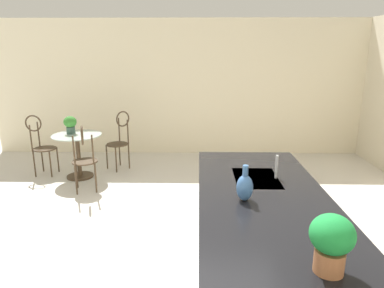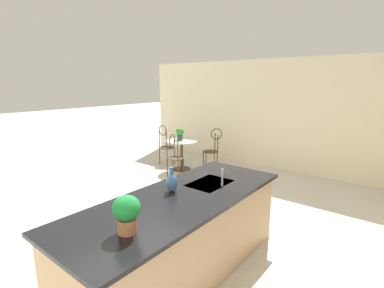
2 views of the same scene
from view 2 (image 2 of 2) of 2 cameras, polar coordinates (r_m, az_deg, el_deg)
ground_plane at (r=4.29m, az=-8.48°, el=-17.80°), size 40.00×40.00×0.00m
wall_left_window at (r=7.34m, az=16.28°, el=5.58°), size 0.12×7.80×2.70m
kitchen_island at (r=3.36m, az=-2.19°, el=-17.66°), size 2.80×1.06×0.92m
bistro_table at (r=7.05m, az=-2.09°, el=-1.67°), size 0.80×0.80×0.74m
chair_near_window at (r=6.36m, az=-3.59°, el=-2.04°), size 0.52×0.48×1.04m
chair_by_island at (r=7.55m, az=-5.35°, el=0.21°), size 0.39×0.49×1.04m
chair_toward_desk at (r=7.05m, az=4.15°, el=-0.64°), size 0.54×0.54×1.04m
sink_faucet at (r=3.43m, az=6.06°, el=-6.67°), size 0.02×0.02×0.22m
potted_plant_on_table at (r=7.08m, az=-2.45°, el=2.21°), size 0.21×0.21×0.29m
potted_plant_counter_far at (r=2.44m, az=-12.95°, el=-13.08°), size 0.23×0.23×0.32m
vase_on_counter at (r=3.26m, az=-4.07°, el=-7.66°), size 0.13×0.13×0.29m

